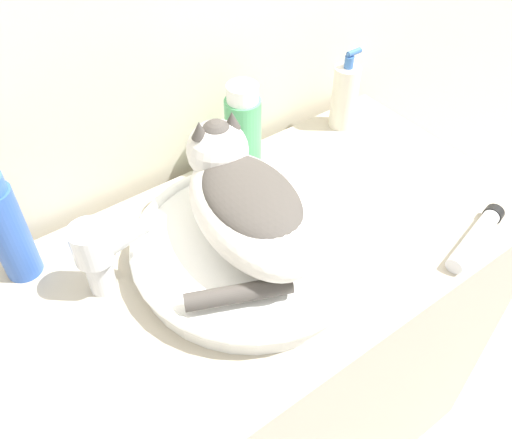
{
  "coord_description": "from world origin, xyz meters",
  "views": [
    {
      "loc": [
        -0.4,
        -0.25,
        1.51
      ],
      "look_at": [
        -0.03,
        0.24,
        0.9
      ],
      "focal_mm": 38.0,
      "sensor_mm": 36.0,
      "label": 1
    }
  ],
  "objects": [
    {
      "name": "cream_tube",
      "position": [
        0.31,
        0.05,
        0.82
      ],
      "size": [
        0.18,
        0.07,
        0.03
      ],
      "rotation": [
        0.0,
        0.0,
        0.24
      ],
      "color": "silver",
      "rests_on": "vanity_counter"
    },
    {
      "name": "faucet",
      "position": [
        -0.26,
        0.34,
        0.88
      ],
      "size": [
        0.12,
        0.08,
        0.13
      ],
      "rotation": [
        0.0,
        0.0,
        -0.37
      ],
      "color": "silver",
      "rests_on": "vanity_counter"
    },
    {
      "name": "soap_pump_bottle",
      "position": [
        0.37,
        0.46,
        0.87
      ],
      "size": [
        0.06,
        0.06,
        0.18
      ],
      "color": "silver",
      "rests_on": "vanity_counter"
    },
    {
      "name": "shampoo_bottle_tall",
      "position": [
        -0.36,
        0.46,
        0.9
      ],
      "size": [
        0.06,
        0.06,
        0.2
      ],
      "color": "#335BB7",
      "rests_on": "vanity_counter"
    },
    {
      "name": "sink_basin",
      "position": [
        -0.03,
        0.25,
        0.83
      ],
      "size": [
        0.41,
        0.41,
        0.05
      ],
      "color": "white",
      "rests_on": "vanity_counter"
    },
    {
      "name": "mouthwash_bottle",
      "position": [
        0.1,
        0.46,
        0.89
      ],
      "size": [
        0.07,
        0.07,
        0.19
      ],
      "color": "#4CA366",
      "rests_on": "vanity_counter"
    },
    {
      "name": "cat",
      "position": [
        -0.03,
        0.27,
        0.92
      ],
      "size": [
        0.28,
        0.33,
        0.17
      ],
      "rotation": [
        0.0,
        0.0,
        1.43
      ],
      "color": "silver",
      "rests_on": "sink_basin"
    },
    {
      "name": "vanity_counter",
      "position": [
        0.0,
        0.26,
        0.4
      ],
      "size": [
        1.0,
        0.52,
        0.8
      ],
      "color": "#B2A893",
      "rests_on": "ground_plane"
    }
  ]
}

